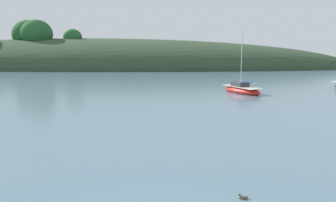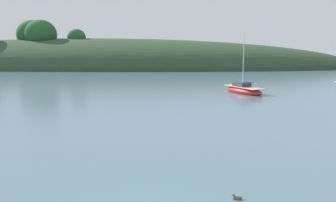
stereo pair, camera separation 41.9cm
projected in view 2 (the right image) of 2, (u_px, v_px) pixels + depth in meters
The scene contains 3 objects.
far_shoreline_hill at pixel (88, 67), 99.54m from camera, with size 150.00×36.00×21.22m.
sailboat_cream_ketch at pixel (244, 90), 44.07m from camera, with size 4.89×6.82×7.67m.
duck_straggler at pixel (237, 198), 13.27m from camera, with size 0.43×0.20×0.24m.
Camera 2 is at (1.10, -9.22, 5.68)m, focal length 37.63 mm.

